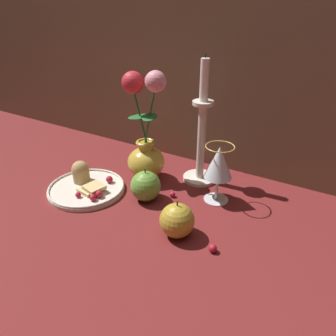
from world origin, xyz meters
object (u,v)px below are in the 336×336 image
Objects in this scene: plate_with_pastries at (86,185)px; candlestick at (201,139)px; wine_glass at (219,164)px; apple_near_glass at (146,185)px; vase at (145,143)px; apple_beside_vase at (177,220)px.

candlestick is at bearing 40.98° from plate_with_pastries.
plate_with_pastries is 0.38m from wine_glass.
apple_near_glass is at bearing -150.88° from wine_glass.
candlestick reaches higher than apple_near_glass.
apple_near_glass is (-0.16, -0.09, -0.07)m from wine_glass.
candlestick is 3.84× the size of apple_near_glass.
apple_near_glass is (0.06, -0.09, -0.07)m from vase.
vase reaches higher than apple_near_glass.
candlestick is at bearing 28.18° from vase.
vase reaches higher than apple_beside_vase.
candlestick reaches higher than wine_glass.
plate_with_pastries is at bearing -157.25° from wine_glass.
wine_glass is 0.20m from apple_near_glass.
candlestick is 0.28m from apple_beside_vase.
vase is 0.16m from candlestick.
candlestick reaches higher than vase.
vase is at bearing 179.82° from wine_glass.
wine_glass is 0.19m from apple_beside_vase.
plate_with_pastries is at bearing -127.66° from vase.
apple_beside_vase is (0.32, -0.04, 0.02)m from plate_with_pastries.
plate_with_pastries is at bearing 172.78° from apple_beside_vase.
apple_near_glass is at bearing -114.63° from candlestick.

